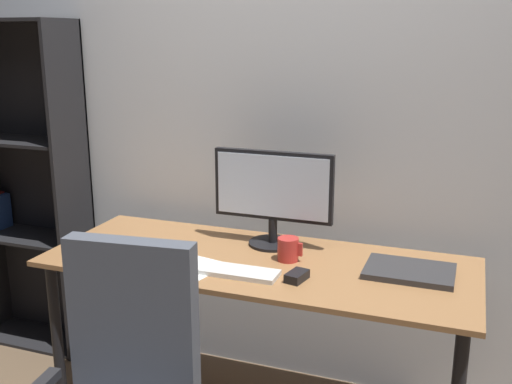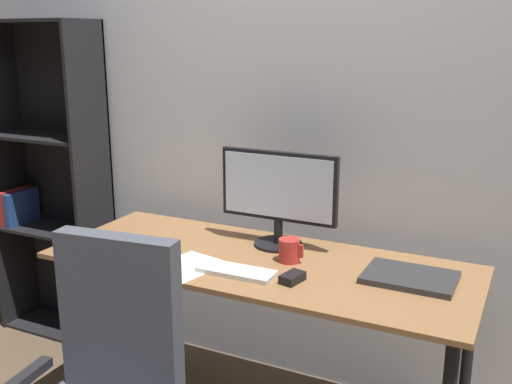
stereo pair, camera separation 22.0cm
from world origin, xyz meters
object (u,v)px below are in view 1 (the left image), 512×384
object	(u,v)px
laptop	(410,271)
mouse	(297,276)
monitor	(272,192)
keyboard	(239,272)
desk	(258,280)
bookshelf	(28,189)
coffee_mug	(288,249)

from	to	relation	value
laptop	mouse	bearing A→B (deg)	-151.42
monitor	laptop	world-z (taller)	monitor
keyboard	laptop	size ratio (longest dim) A/B	0.91
keyboard	monitor	bearing A→B (deg)	87.77
desk	keyboard	distance (m)	0.19
desk	bookshelf	xyz separation A→B (m)	(-1.37, 0.32, 0.17)
monitor	keyboard	world-z (taller)	monitor
desk	coffee_mug	world-z (taller)	coffee_mug
mouse	bookshelf	bearing A→B (deg)	175.71
keyboard	bookshelf	size ratio (longest dim) A/B	0.17
keyboard	bookshelf	world-z (taller)	bookshelf
desk	mouse	distance (m)	0.27
desk	monitor	bearing A→B (deg)	90.59
desk	mouse	xyz separation A→B (m)	(0.20, -0.14, 0.10)
monitor	bookshelf	xyz separation A→B (m)	(-1.37, 0.14, -0.15)
monitor	laptop	distance (m)	0.63
laptop	coffee_mug	bearing A→B (deg)	-176.91
coffee_mug	desk	bearing A→B (deg)	-162.93
desk	mouse	bearing A→B (deg)	-35.24
desk	coffee_mug	bearing A→B (deg)	17.07
laptop	desk	bearing A→B (deg)	-173.97
mouse	laptop	xyz separation A→B (m)	(0.37, 0.20, -0.01)
coffee_mug	laptop	size ratio (longest dim) A/B	0.31
keyboard	mouse	bearing A→B (deg)	4.90
coffee_mug	laptop	distance (m)	0.46
coffee_mug	keyboard	bearing A→B (deg)	-122.52
keyboard	coffee_mug	xyz separation A→B (m)	(0.13, 0.20, 0.04)
desk	mouse	size ratio (longest dim) A/B	17.37
keyboard	coffee_mug	world-z (taller)	coffee_mug
coffee_mug	bookshelf	bearing A→B (deg)	169.00
keyboard	mouse	world-z (taller)	mouse
mouse	laptop	distance (m)	0.42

